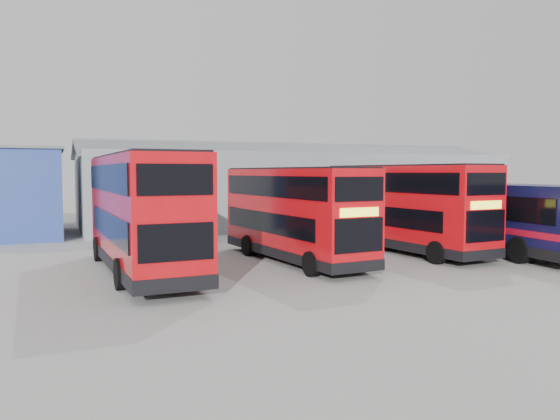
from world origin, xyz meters
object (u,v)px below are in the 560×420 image
Objects in this scene: double_decker_right at (404,209)px; single_decker_blue at (492,218)px; maintenance_shed at (293,187)px; double_decker_centre at (294,215)px; double_decker_left at (142,215)px.

double_decker_right is 0.82× the size of single_decker_blue.
double_decker_centre is (-7.17, -16.44, -0.64)m from maintenance_shed.
double_decker_left reaches higher than single_decker_blue.
maintenance_shed is at bearing -76.02° from single_decker_blue.
double_decker_centre is 5.92m from double_decker_right.
maintenance_shed is at bearing -130.93° from double_decker_left.
maintenance_shed is 17.94m from double_decker_centre.
maintenance_shed is 3.11× the size of double_decker_right.
double_decker_left is 1.11× the size of double_decker_centre.
maintenance_shed is 21.47m from double_decker_left.
double_decker_centre is at bearing -179.59° from double_decker_right.
double_decker_right is (12.16, 0.87, -0.15)m from double_decker_left.
maintenance_shed reaches higher than double_decker_right.
maintenance_shed is 15.94m from double_decker_right.
double_decker_left is 12.19m from double_decker_right.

